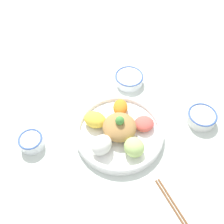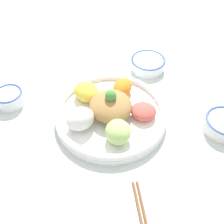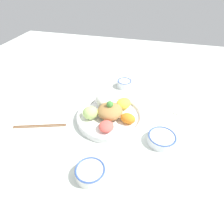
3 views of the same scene
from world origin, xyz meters
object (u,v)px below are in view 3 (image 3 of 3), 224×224
rice_bowl_blue (162,138)px  sauce_bowl_red (90,172)px  serving_spoon_extra (163,109)px  chopsticks_pair_near (40,126)px  sauce_bowl_dark (124,83)px  salad_platter (110,114)px  serving_spoon_main (94,90)px

rice_bowl_blue → sauce_bowl_red: bearing=133.9°
rice_bowl_blue → serving_spoon_extra: (0.23, 0.00, -0.02)m
rice_bowl_blue → chopsticks_pair_near: size_ratio=0.50×
sauce_bowl_red → sauce_bowl_dark: size_ratio=1.28×
salad_platter → serving_spoon_extra: (0.14, -0.25, -0.03)m
chopsticks_pair_near → sauce_bowl_dark: bearing=-143.3°
rice_bowl_blue → sauce_bowl_dark: size_ratio=1.39×
serving_spoon_main → serving_spoon_extra: (-0.09, -0.41, 0.00)m
sauce_bowl_red → sauce_bowl_dark: (0.63, 0.00, 0.00)m
chopsticks_pair_near → serving_spoon_main: chopsticks_pair_near is taller
salad_platter → serving_spoon_extra: 0.29m
rice_bowl_blue → chopsticks_pair_near: (-0.04, 0.56, -0.02)m
sauce_bowl_red → rice_bowl_blue: (0.23, -0.24, -0.00)m
salad_platter → sauce_bowl_red: salad_platter is taller
rice_bowl_blue → sauce_bowl_dark: 0.47m
salad_platter → chopsticks_pair_near: salad_platter is taller
salad_platter → serving_spoon_main: (0.23, 0.16, -0.03)m
rice_bowl_blue → chopsticks_pair_near: rice_bowl_blue is taller
salad_platter → rice_bowl_blue: size_ratio=2.72×
serving_spoon_main → serving_spoon_extra: same height
serving_spoon_main → serving_spoon_extra: 0.42m
sauce_bowl_dark → serving_spoon_main: (-0.08, 0.17, -0.02)m
chopsticks_pair_near → serving_spoon_extra: (0.27, -0.56, -0.00)m
rice_bowl_blue → serving_spoon_extra: rice_bowl_blue is taller
sauce_bowl_dark → serving_spoon_main: size_ratio=0.67×
sauce_bowl_red → serving_spoon_main: bearing=17.7°
rice_bowl_blue → serving_spoon_extra: 0.23m
sauce_bowl_dark → sauce_bowl_red: bearing=-179.6°
sauce_bowl_dark → serving_spoon_extra: sauce_bowl_dark is taller
sauce_bowl_dark → serving_spoon_main: 0.19m
salad_platter → serving_spoon_extra: salad_platter is taller
salad_platter → sauce_bowl_red: 0.32m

